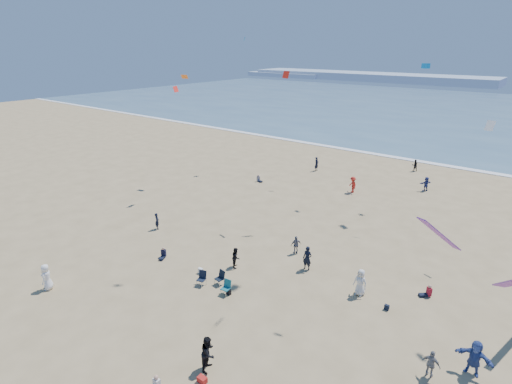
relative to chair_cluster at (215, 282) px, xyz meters
The scene contains 13 objects.
ground 5.34m from the chair_cluster, 97.63° to the right, with size 220.00×220.00×0.00m, color tan.
ocean 89.74m from the chair_cluster, 90.45° to the left, with size 220.00×100.00×0.06m, color #476B84.
surf_line 39.74m from the chair_cluster, 91.02° to the left, with size 220.00×1.20×0.08m, color white.
headland_far 175.57m from the chair_cluster, 110.23° to the left, with size 110.00×20.00×3.20m, color #7A8EA8.
headland_near 188.83m from the chair_cluster, 122.23° to the left, with size 40.00×14.00×2.00m, color #7A8EA8.
standing_flyers 10.16m from the chair_cluster, 68.62° to the left, with size 26.47×42.65×1.89m.
seated_group 2.58m from the chair_cluster, 59.26° to the left, with size 23.63×28.91×0.84m.
chair_cluster is the anchor object (origin of this frame).
white_tote 2.22m from the chair_cluster, 161.68° to the left, with size 0.35×0.20×0.40m, color white.
black_backpack 1.22m from the chair_cluster, ahead, with size 0.30×0.22×0.38m, color black.
cooler 7.90m from the chair_cluster, 51.28° to the right, with size 0.45×0.30×0.30m, color red.
navy_bag 10.93m from the chair_cluster, 25.62° to the left, with size 0.28×0.18×0.34m, color black.
kites_aloft 18.14m from the chair_cluster, 43.10° to the left, with size 38.96×38.52×28.94m.
Camera 1 is at (16.74, -10.98, 15.19)m, focal length 28.00 mm.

